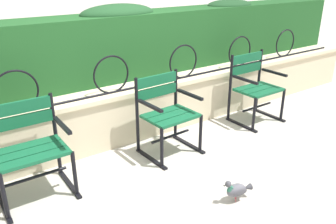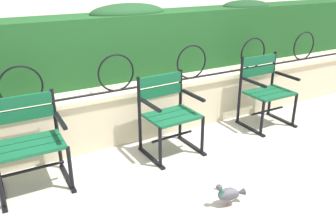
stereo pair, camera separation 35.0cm
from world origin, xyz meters
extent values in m
plane|color=#BCB7AD|center=(0.00, 0.00, 0.00)|extent=(60.00, 60.00, 0.00)
cube|color=beige|center=(0.00, 0.80, 0.29)|extent=(7.97, 0.35, 0.57)
cube|color=beige|center=(0.00, 0.80, 0.60)|extent=(7.97, 0.41, 0.05)
cylinder|color=black|center=(0.00, 0.73, 0.64)|extent=(7.41, 0.02, 0.02)
torus|color=black|center=(-1.26, 0.73, 0.83)|extent=(0.42, 0.02, 0.42)
torus|color=black|center=(-0.29, 0.73, 0.83)|extent=(0.42, 0.02, 0.42)
torus|color=black|center=(0.69, 0.73, 0.83)|extent=(0.42, 0.02, 0.42)
torus|color=black|center=(1.66, 0.73, 0.83)|extent=(0.42, 0.02, 0.42)
torus|color=black|center=(2.63, 0.73, 0.83)|extent=(0.42, 0.02, 0.42)
cube|color=#1E5123|center=(0.00, 1.25, 1.01)|extent=(7.81, 0.54, 0.77)
ellipsoid|color=#1E4725|center=(0.10, 1.25, 1.39)|extent=(0.95, 0.49, 0.23)
ellipsoid|color=#1E4625|center=(1.93, 1.25, 1.39)|extent=(0.75, 0.49, 0.16)
cube|color=#145B38|center=(-1.32, 0.10, 0.44)|extent=(0.58, 0.13, 0.03)
cube|color=#145B38|center=(-1.32, 0.23, 0.44)|extent=(0.58, 0.13, 0.03)
cube|color=#145B38|center=(-1.31, 0.37, 0.44)|extent=(0.58, 0.13, 0.03)
cube|color=#145B38|center=(-1.31, 0.47, 0.77)|extent=(0.58, 0.03, 0.11)
cube|color=#145B38|center=(-1.31, 0.47, 0.64)|extent=(0.58, 0.03, 0.11)
cylinder|color=black|center=(-1.02, 0.47, 0.42)|extent=(0.04, 0.04, 0.85)
cylinder|color=black|center=(-1.03, 0.04, 0.22)|extent=(0.04, 0.04, 0.44)
cube|color=black|center=(-1.03, 0.23, 0.01)|extent=(0.04, 0.52, 0.02)
cube|color=black|center=(-1.03, 0.23, 0.62)|extent=(0.04, 0.40, 0.03)
cylinder|color=black|center=(-1.61, 0.05, 0.22)|extent=(0.04, 0.04, 0.44)
cube|color=black|center=(-1.60, 0.24, 0.01)|extent=(0.04, 0.52, 0.02)
cylinder|color=black|center=(-1.32, 0.23, 0.20)|extent=(0.55, 0.03, 0.03)
cube|color=#145B38|center=(0.12, 0.06, 0.44)|extent=(0.54, 0.15, 0.03)
cube|color=#145B38|center=(0.12, 0.20, 0.44)|extent=(0.54, 0.15, 0.03)
cube|color=#145B38|center=(0.11, 0.33, 0.44)|extent=(0.54, 0.15, 0.03)
cube|color=#145B38|center=(0.10, 0.44, 0.78)|extent=(0.53, 0.06, 0.11)
cube|color=#145B38|center=(0.10, 0.44, 0.65)|extent=(0.53, 0.06, 0.11)
cylinder|color=black|center=(0.37, 0.45, 0.43)|extent=(0.04, 0.04, 0.85)
cylinder|color=black|center=(0.39, 0.02, 0.22)|extent=(0.04, 0.04, 0.44)
cube|color=black|center=(0.38, 0.21, 0.01)|extent=(0.07, 0.52, 0.02)
cube|color=black|center=(0.38, 0.21, 0.62)|extent=(0.06, 0.40, 0.03)
cylinder|color=black|center=(-0.16, 0.42, 0.43)|extent=(0.04, 0.04, 0.85)
cylinder|color=black|center=(-0.14, -0.01, 0.22)|extent=(0.04, 0.04, 0.44)
cube|color=black|center=(-0.15, 0.18, 0.01)|extent=(0.07, 0.52, 0.02)
cube|color=black|center=(-0.15, 0.18, 0.62)|extent=(0.06, 0.40, 0.03)
cylinder|color=black|center=(0.12, 0.20, 0.20)|extent=(0.50, 0.05, 0.03)
cube|color=#145B38|center=(1.55, 0.11, 0.44)|extent=(0.55, 0.13, 0.03)
cube|color=#145B38|center=(1.55, 0.24, 0.44)|extent=(0.55, 0.13, 0.03)
cube|color=#145B38|center=(1.55, 0.38, 0.44)|extent=(0.55, 0.13, 0.03)
cube|color=#145B38|center=(1.54, 0.48, 0.81)|extent=(0.55, 0.04, 0.11)
cube|color=#145B38|center=(1.54, 0.48, 0.66)|extent=(0.55, 0.04, 0.11)
cylinder|color=black|center=(1.82, 0.49, 0.44)|extent=(0.04, 0.04, 0.89)
cylinder|color=black|center=(1.83, 0.06, 0.22)|extent=(0.04, 0.04, 0.44)
cube|color=black|center=(1.82, 0.25, 0.01)|extent=(0.05, 0.52, 0.02)
cube|color=black|center=(1.82, 0.25, 0.62)|extent=(0.04, 0.40, 0.03)
cylinder|color=black|center=(1.27, 0.48, 0.44)|extent=(0.04, 0.04, 0.89)
cylinder|color=black|center=(1.27, 0.05, 0.22)|extent=(0.04, 0.04, 0.44)
cube|color=black|center=(1.27, 0.24, 0.01)|extent=(0.05, 0.52, 0.02)
cube|color=black|center=(1.27, 0.24, 0.62)|extent=(0.04, 0.40, 0.03)
cylinder|color=black|center=(1.55, 0.24, 0.20)|extent=(0.53, 0.03, 0.03)
ellipsoid|color=#5B5B66|center=(0.08, -0.83, 0.11)|extent=(0.20, 0.13, 0.11)
cylinder|color=#2D6B56|center=(0.01, -0.82, 0.14)|extent=(0.07, 0.05, 0.06)
sphere|color=#494951|center=(-0.01, -0.82, 0.20)|extent=(0.06, 0.06, 0.06)
cone|color=black|center=(-0.04, -0.81, 0.19)|extent=(0.02, 0.02, 0.01)
cone|color=#404047|center=(0.19, -0.85, 0.10)|extent=(0.09, 0.07, 0.06)
ellipsoid|color=#4E4E56|center=(0.08, -0.88, 0.11)|extent=(0.14, 0.05, 0.07)
ellipsoid|color=#4E4E56|center=(0.10, -0.79, 0.11)|extent=(0.14, 0.05, 0.07)
cylinder|color=#C6515B|center=(0.06, -0.85, 0.03)|extent=(0.01, 0.01, 0.05)
cylinder|color=#C6515B|center=(0.09, -0.82, 0.03)|extent=(0.01, 0.01, 0.05)
camera|label=1|loc=(-1.87, -2.56, 1.89)|focal=37.33mm
camera|label=2|loc=(-1.57, -2.75, 1.89)|focal=37.33mm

